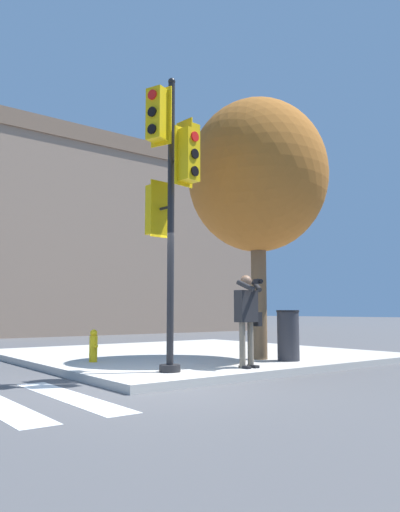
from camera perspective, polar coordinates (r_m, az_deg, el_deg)
ground_plane at (r=7.86m, az=-6.58°, el=-14.72°), size 160.00×160.00×0.00m
sidewalk_corner at (r=12.68m, az=-1.09°, el=-11.21°), size 8.00×8.00×0.14m
traffic_signal_pole at (r=8.85m, az=-3.18°, el=9.10°), size 1.17×1.18×5.17m
person_photographer at (r=9.17m, az=5.42°, el=-6.40°), size 0.58×0.54×1.67m
street_tree at (r=11.21m, az=6.58°, el=9.01°), size 3.07×3.07×5.69m
fire_hydrant at (r=10.42m, az=-12.08°, el=-10.00°), size 0.16×0.22×0.65m
trash_bin at (r=10.59m, az=10.05°, el=-8.90°), size 0.47×0.47×1.04m
building_right at (r=30.28m, az=-10.74°, el=1.17°), size 15.92×10.25×10.03m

